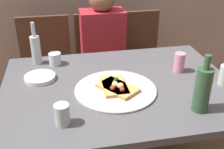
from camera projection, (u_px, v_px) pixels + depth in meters
dining_table at (119, 97)px, 1.63m from camera, size 1.33×0.98×0.76m
pizza_tray at (115, 90)px, 1.53m from camera, size 0.45×0.45×0.01m
pizza_slice_last at (118, 88)px, 1.52m from camera, size 0.23×0.25×0.05m
pizza_slice_extra at (114, 86)px, 1.54m from camera, size 0.13×0.22×0.05m
wine_bottle at (36, 49)px, 1.80m from camera, size 0.06×0.06×0.28m
beer_bottle at (203, 89)px, 1.32m from camera, size 0.08×0.08×0.29m
tumbler_near at (55, 59)px, 1.81m from camera, size 0.08×0.08×0.08m
wine_glass at (62, 115)px, 1.25m from camera, size 0.07×0.07×0.10m
soda_can at (179, 62)px, 1.72m from camera, size 0.07×0.07×0.12m
plate_stack at (40, 78)px, 1.64m from camera, size 0.18×0.18×0.02m
chair_left at (46, 64)px, 2.40m from camera, size 0.44×0.44×0.90m
chair_middle at (102, 59)px, 2.49m from camera, size 0.44×0.44×0.90m
chair_right at (137, 56)px, 2.54m from camera, size 0.44×0.44×0.90m
guest_in_sweater at (104, 53)px, 2.30m from camera, size 0.36×0.56×1.17m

